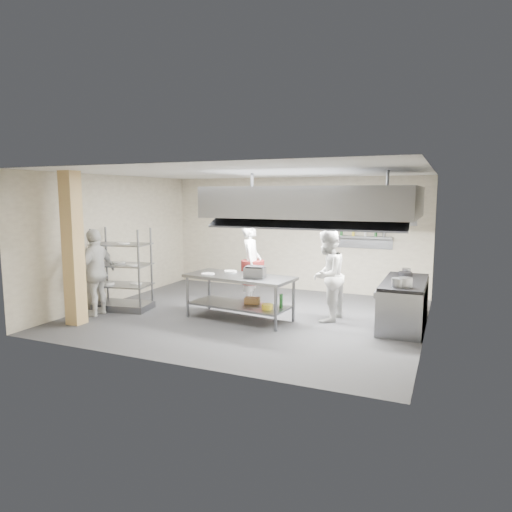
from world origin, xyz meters
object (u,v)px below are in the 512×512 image
at_px(cooking_range, 404,305).
at_px(stockpot, 405,282).
at_px(chef_head, 251,264).
at_px(chef_line, 327,276).
at_px(island, 239,297).
at_px(chef_plating, 96,272).
at_px(pass_rack, 122,269).
at_px(griddle, 255,272).

height_order(cooking_range, stockpot, stockpot).
relative_size(chef_head, chef_line, 1.03).
bearing_deg(cooking_range, stockpot, -84.56).
height_order(island, chef_head, chef_head).
bearing_deg(chef_plating, chef_head, 126.33).
relative_size(pass_rack, chef_head, 0.95).
bearing_deg(chef_plating, stockpot, 97.53).
height_order(cooking_range, chef_plating, chef_plating).
height_order(island, pass_rack, pass_rack).
xyz_separation_m(island, pass_rack, (-2.73, -0.28, 0.45)).
relative_size(chef_head, chef_plating, 1.04).
height_order(chef_head, griddle, chef_head).
height_order(griddle, stockpot, griddle).
distance_m(chef_plating, griddle, 3.40).
bearing_deg(chef_head, stockpot, -123.59).
distance_m(cooking_range, griddle, 2.97).
xyz_separation_m(island, griddle, (0.35, -0.01, 0.55)).
distance_m(pass_rack, chef_head, 2.89).
bearing_deg(island, chef_head, 109.39).
bearing_deg(cooking_range, island, -165.30).
bearing_deg(chef_line, griddle, -56.47).
relative_size(island, stockpot, 8.90).
distance_m(cooking_range, stockpot, 0.88).
relative_size(island, chef_line, 1.21).
bearing_deg(griddle, cooking_range, 8.68).
relative_size(pass_rack, chef_line, 0.98).
bearing_deg(island, chef_plating, -156.73).
distance_m(island, stockpot, 3.26).
relative_size(chef_line, griddle, 4.66).
relative_size(chef_line, stockpot, 7.38).
xyz_separation_m(chef_line, chef_plating, (-4.60, -1.49, -0.01)).
bearing_deg(chef_head, griddle, -169.60).
relative_size(cooking_range, chef_line, 1.08).
bearing_deg(island, stockpot, 9.45).
height_order(chef_plating, stockpot, chef_plating).
bearing_deg(cooking_range, chef_plating, -164.42).
relative_size(island, griddle, 5.62).
xyz_separation_m(pass_rack, griddle, (3.09, 0.27, 0.10)).
height_order(chef_plating, griddle, chef_plating).
distance_m(cooking_range, chef_plating, 6.33).
xyz_separation_m(cooking_range, chef_head, (-3.42, 0.40, 0.54)).
distance_m(pass_rack, stockpot, 5.96).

